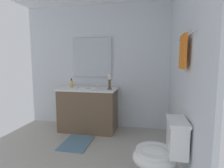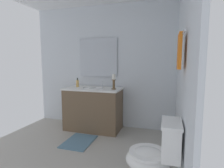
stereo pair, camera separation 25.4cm
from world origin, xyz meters
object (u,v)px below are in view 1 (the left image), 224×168
object	(u,v)px
candle_holder_tall	(110,81)
towel_bar	(185,36)
towel_near_vanity	(183,52)
soap_bottle	(71,84)
toilet	(161,154)
bath_mat	(76,143)
mirror	(92,58)
vanity_cabinet	(88,109)
sink_basin	(88,90)

from	to	relation	value
candle_holder_tall	towel_bar	world-z (taller)	towel_bar
candle_holder_tall	towel_near_vanity	world-z (taller)	towel_near_vanity
soap_bottle	towel_near_vanity	size ratio (longest dim) A/B	0.50
toilet	bath_mat	size ratio (longest dim) A/B	1.25
mirror	candle_holder_tall	world-z (taller)	mirror
towel_bar	mirror	bearing A→B (deg)	-135.28
soap_bottle	vanity_cabinet	bearing A→B (deg)	82.42
vanity_cabinet	mirror	bearing A→B (deg)	179.99
towel_near_vanity	bath_mat	bearing A→B (deg)	-112.26
bath_mat	vanity_cabinet	bearing A→B (deg)	-180.00
toilet	towel_near_vanity	size ratio (longest dim) A/B	2.10
candle_holder_tall	towel_bar	distance (m)	1.71
toilet	mirror	bearing A→B (deg)	-143.20
sink_basin	towel_bar	world-z (taller)	towel_bar
sink_basin	bath_mat	distance (m)	1.00
towel_near_vanity	towel_bar	bearing A→B (deg)	90.00
toilet	towel_bar	xyz separation A→B (m)	(-0.19, 0.22, 1.22)
vanity_cabinet	toilet	size ratio (longest dim) A/B	1.47
candle_holder_tall	toilet	bearing A→B (deg)	31.38
vanity_cabinet	candle_holder_tall	distance (m)	0.71
toilet	towel_near_vanity	distance (m)	1.10
soap_bottle	towel_near_vanity	bearing A→B (deg)	55.15
toilet	bath_mat	world-z (taller)	toilet
toilet	towel_bar	distance (m)	1.26
vanity_cabinet	towel_near_vanity	xyz separation A→B (m)	(1.23, 1.48, 1.02)
vanity_cabinet	sink_basin	world-z (taller)	sink_basin
sink_basin	bath_mat	size ratio (longest dim) A/B	0.67
mirror	soap_bottle	world-z (taller)	mirror
mirror	towel_bar	world-z (taller)	mirror
toilet	towel_bar	world-z (taller)	towel_bar
towel_bar	vanity_cabinet	bearing A→B (deg)	-129.44
sink_basin	bath_mat	world-z (taller)	sink_basin
toilet	bath_mat	xyz separation A→B (m)	(-0.80, -1.27, -0.36)
candle_holder_tall	soap_bottle	bearing A→B (deg)	-96.42
candle_holder_tall	bath_mat	xyz separation A→B (m)	(0.58, -0.43, -0.96)
vanity_cabinet	towel_near_vanity	bearing A→B (deg)	50.22
toilet	bath_mat	distance (m)	1.54
sink_basin	bath_mat	bearing A→B (deg)	-0.09
soap_bottle	bath_mat	xyz separation A→B (m)	(0.67, 0.36, -0.89)
towel_bar	soap_bottle	bearing A→B (deg)	-124.59
vanity_cabinet	bath_mat	world-z (taller)	vanity_cabinet
towel_bar	towel_near_vanity	size ratio (longest dim) A/B	1.92
towel_bar	sink_basin	bearing A→B (deg)	-129.46
mirror	towel_bar	xyz separation A→B (m)	(1.51, 1.49, 0.18)
soap_bottle	towel_bar	size ratio (longest dim) A/B	0.26
sink_basin	soap_bottle	bearing A→B (deg)	-97.56
vanity_cabinet	bath_mat	distance (m)	0.74
towel_near_vanity	vanity_cabinet	bearing A→B (deg)	-129.78
mirror	toilet	xyz separation A→B (m)	(1.70, 1.27, -1.05)
mirror	towel_near_vanity	distance (m)	2.11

